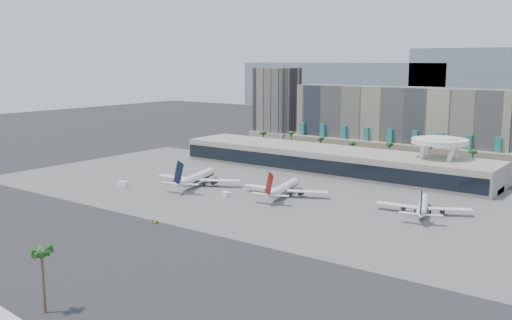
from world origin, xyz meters
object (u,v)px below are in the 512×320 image
Objects in this scene: airliner_left at (197,178)px; airliner_right at (423,206)px; service_vehicle_b at (226,194)px; airliner_centre at (284,188)px; taxiway_sign at (155,222)px; service_vehicle_a at (123,184)px.

airliner_left reaches higher than airliner_right.
airliner_centre is at bearing 60.45° from service_vehicle_b.
airliner_left is at bearing 106.74° from taxiway_sign.
airliner_right reaches higher than service_vehicle_a.
airliner_left is at bearing 26.18° from service_vehicle_a.
airliner_centre reaches higher than taxiway_sign.
service_vehicle_a is (-26.73, -21.28, -2.60)m from airliner_left.
airliner_centre is at bearing -8.50° from airliner_left.
airliner_right reaches higher than service_vehicle_b.
airliner_left is 103.53m from airliner_right.
airliner_left is 1.17× the size of airliner_right.
service_vehicle_b is (-19.22, -15.36, -2.41)m from airliner_centre.
airliner_centre reaches higher than airliner_right.
airliner_right is 7.59× the size of service_vehicle_a.
service_vehicle_a is 2.23× the size of taxiway_sign.
airliner_centre is (44.16, 6.51, -0.31)m from airliner_left.
taxiway_sign is at bearing -115.76° from airliner_centre.
airliner_left reaches higher than service_vehicle_b.
airliner_left reaches higher than service_vehicle_a.
service_vehicle_b is at bearing -36.41° from airliner_left.
taxiway_sign is (57.01, -34.11, -0.68)m from service_vehicle_a.
service_vehicle_b is at bearing 1.18° from service_vehicle_a.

